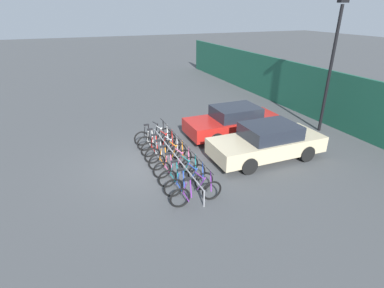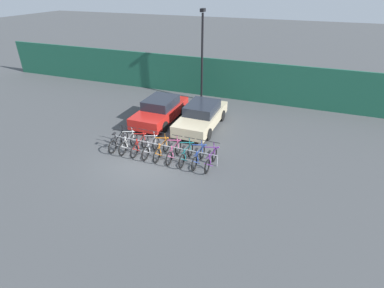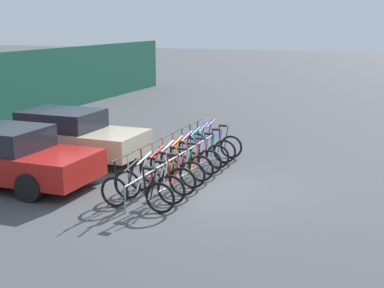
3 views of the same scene
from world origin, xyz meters
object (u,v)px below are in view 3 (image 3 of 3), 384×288
at_px(bicycle_silver, 172,170).
at_px(car_red, 6,156).
at_px(bike_rack, 176,159).
at_px(bicycle_purple, 214,144).
at_px(bicycle_orange, 181,164).
at_px(bicycle_red, 161,177).
at_px(bicycle_blue, 207,148).
at_px(bicycle_teal, 199,153).
at_px(car_beige, 65,135).
at_px(bicycle_black, 137,193).
at_px(bicycle_white, 149,185).
at_px(bicycle_pink, 190,159).

bearing_deg(bicycle_silver, car_red, 111.08).
relative_size(bike_rack, bicycle_purple, 3.14).
bearing_deg(bicycle_orange, bicycle_red, -178.01).
bearing_deg(bicycle_blue, bike_rack, 174.79).
bearing_deg(bicycle_teal, car_beige, 97.42).
relative_size(bicycle_black, bicycle_red, 1.00).
relative_size(bicycle_white, bicycle_pink, 1.00).
distance_m(bicycle_red, bicycle_orange, 1.18).
distance_m(bicycle_white, bicycle_orange, 1.82).
height_order(bicycle_silver, car_beige, car_beige).
relative_size(bicycle_red, bicycle_purple, 1.00).
distance_m(bicycle_silver, car_beige, 4.01).
xyz_separation_m(bicycle_red, car_beige, (1.83, 3.80, 0.31)).
bearing_deg(bicycle_red, car_red, 101.88).
xyz_separation_m(bicycle_orange, bicycle_purple, (2.45, 0.00, 0.00)).
bearing_deg(bicycle_black, bicycle_blue, 2.72).
xyz_separation_m(bicycle_orange, car_red, (-1.89, 3.73, 0.31)).
height_order(bicycle_white, car_red, car_red).
relative_size(bicycle_black, car_beige, 0.38).
relative_size(bicycle_pink, car_beige, 0.38).
bearing_deg(bicycle_blue, car_beige, 106.98).
relative_size(bicycle_orange, car_red, 0.39).
bearing_deg(bicycle_red, bicycle_teal, 1.04).
bearing_deg(bicycle_black, bicycle_silver, 2.72).
bearing_deg(bicycle_black, bicycle_red, 2.72).
relative_size(bicycle_white, bicycle_red, 1.00).
bearing_deg(bicycle_silver, bicycle_red, -178.26).
distance_m(bicycle_red, car_beige, 4.23).
xyz_separation_m(bicycle_white, bicycle_silver, (1.23, 0.00, 0.00)).
xyz_separation_m(bicycle_black, bicycle_pink, (3.01, 0.00, 0.00)).
bearing_deg(car_red, bicycle_white, -88.82).
distance_m(bicycle_white, bicycle_blue, 3.67).
distance_m(bicycle_orange, car_beige, 3.87).
bearing_deg(bicycle_orange, bicycle_black, -178.01).
xyz_separation_m(bicycle_blue, car_red, (-3.75, 3.73, 0.31)).
xyz_separation_m(bicycle_red, bicycle_silver, (0.60, 0.00, 0.00)).
xyz_separation_m(bicycle_purple, car_red, (-4.34, 3.73, 0.31)).
height_order(bicycle_red, car_red, car_red).
distance_m(bicycle_teal, bicycle_blue, 0.60).
relative_size(bicycle_red, car_red, 0.39).
xyz_separation_m(bicycle_white, bicycle_orange, (1.82, 0.00, 0.00)).
bearing_deg(bike_rack, bicycle_silver, -166.47).
bearing_deg(bicycle_red, bicycle_purple, 1.04).
bearing_deg(bicycle_pink, bicycle_orange, -176.96).
relative_size(bicycle_red, bicycle_blue, 1.00).
height_order(bicycle_teal, bicycle_blue, same).
height_order(bicycle_white, bicycle_pink, same).
bearing_deg(bicycle_purple, car_beige, 116.39).
distance_m(bicycle_silver, bicycle_purple, 3.03).
xyz_separation_m(bicycle_red, bicycle_pink, (1.81, 0.00, 0.00)).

